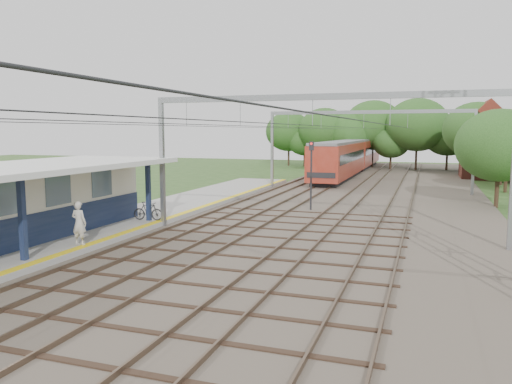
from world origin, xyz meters
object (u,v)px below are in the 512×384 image
at_px(bicycle, 148,211).
at_px(signal_post, 311,167).
at_px(train, 352,155).
at_px(person, 79,223).

bearing_deg(bicycle, signal_post, -48.51).
bearing_deg(train, signal_post, -86.64).
distance_m(bicycle, signal_post, 11.09).
bearing_deg(bicycle, train, -14.30).
xyz_separation_m(bicycle, signal_post, (7.30, 8.09, 2.07)).
height_order(bicycle, train, train).
bearing_deg(signal_post, person, -125.38).
height_order(person, bicycle, person).
xyz_separation_m(person, train, (5.10, 45.80, 0.95)).
distance_m(person, bicycle, 6.20).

